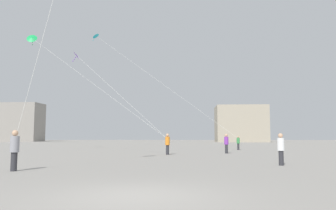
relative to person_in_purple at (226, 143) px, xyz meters
name	(u,v)px	position (x,y,z in m)	size (l,w,h in m)	color
ground_plane	(135,196)	(-4.87, -21.08, -0.94)	(300.00, 300.00, 0.00)	gray
person_in_purple	(226,143)	(0.00, 0.00, 0.00)	(0.37, 0.37, 1.72)	#2D2D33
person_in_white	(281,148)	(1.29, -12.10, -0.04)	(0.36, 0.36, 1.65)	#2D2D33
person_in_grey	(15,148)	(-10.96, -15.53, 0.02)	(0.38, 0.38, 1.76)	#2D2D33
person_in_orange	(167,143)	(-5.09, -2.37, 0.01)	(0.38, 0.38, 1.73)	#2D2D33
person_in_green	(238,142)	(2.28, 7.79, -0.07)	(0.35, 0.35, 1.59)	#2D2D33
kite_violet_delta	(79,57)	(-14.01, 1.45, 8.26)	(9.53, 4.60, 8.46)	purple
kite_cyan_diamond	(99,38)	(-15.43, 13.67, 13.99)	(18.64, 6.54, 14.35)	#1EB2C6
kite_emerald_diamond	(33,39)	(-20.08, 4.39, 11.08)	(15.81, 7.32, 11.40)	green
building_left_hall	(10,122)	(-59.87, 72.11, 5.13)	(20.20, 8.32, 12.14)	gray
building_centre_hall	(240,124)	(12.13, 65.25, 4.17)	(14.16, 11.50, 10.23)	#A39984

